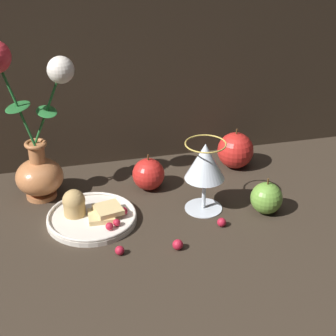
% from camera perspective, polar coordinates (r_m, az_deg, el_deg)
% --- Properties ---
extents(ground_plane, '(2.40, 2.40, 0.00)m').
position_cam_1_polar(ground_plane, '(1.14, -2.21, -4.40)').
color(ground_plane, '#33281E').
rests_on(ground_plane, ground).
extents(vase, '(0.17, 0.10, 0.34)m').
position_cam_1_polar(vase, '(1.16, -13.46, 2.61)').
color(vase, '#B77042').
rests_on(vase, ground_plane).
extents(plate_with_pastries, '(0.18, 0.18, 0.06)m').
position_cam_1_polar(plate_with_pastries, '(1.11, -7.99, -4.68)').
color(plate_with_pastries, silver).
rests_on(plate_with_pastries, ground_plane).
extents(wine_glass, '(0.08, 0.08, 0.15)m').
position_cam_1_polar(wine_glass, '(1.10, 3.77, 0.41)').
color(wine_glass, silver).
rests_on(wine_glass, ground_plane).
extents(apple_beside_vase, '(0.06, 0.06, 0.08)m').
position_cam_1_polar(apple_beside_vase, '(1.14, 9.97, -3.02)').
color(apple_beside_vase, '#669938').
rests_on(apple_beside_vase, ground_plane).
extents(apple_near_glass, '(0.08, 0.08, 0.10)m').
position_cam_1_polar(apple_near_glass, '(1.30, 6.86, 1.79)').
color(apple_near_glass, red).
rests_on(apple_near_glass, ground_plane).
extents(apple_at_table_edge, '(0.07, 0.07, 0.08)m').
position_cam_1_polar(apple_at_table_edge, '(1.20, -2.00, -0.63)').
color(apple_at_table_edge, red).
rests_on(apple_at_table_edge, ground_plane).
extents(berry_near_plate, '(0.02, 0.02, 0.02)m').
position_cam_1_polar(berry_near_plate, '(1.09, 5.47, -5.51)').
color(berry_near_plate, '#AD192D').
rests_on(berry_near_plate, ground_plane).
extents(berry_front_center, '(0.02, 0.02, 0.02)m').
position_cam_1_polar(berry_front_center, '(1.03, 1.00, -7.79)').
color(berry_front_center, '#AD192D').
rests_on(berry_front_center, ground_plane).
extents(berry_by_glass_stem, '(0.02, 0.02, 0.02)m').
position_cam_1_polar(berry_by_glass_stem, '(1.02, -4.93, -8.34)').
color(berry_by_glass_stem, '#AD192D').
rests_on(berry_by_glass_stem, ground_plane).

